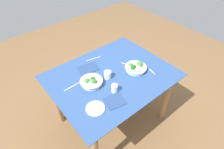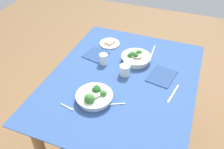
# 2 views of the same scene
# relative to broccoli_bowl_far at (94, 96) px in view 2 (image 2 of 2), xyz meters

# --- Properties ---
(ground_plane) EXTENTS (6.00, 6.00, 0.00)m
(ground_plane) POSITION_rel_broccoli_bowl_far_xyz_m (0.26, -0.10, -0.80)
(ground_plane) COLOR brown
(dining_table) EXTENTS (1.28, 1.02, 0.76)m
(dining_table) POSITION_rel_broccoli_bowl_far_xyz_m (0.26, -0.10, -0.15)
(dining_table) COLOR #2D4C84
(dining_table) RESTS_ON ground_plane
(broccoli_bowl_far) EXTENTS (0.24, 0.24, 0.09)m
(broccoli_bowl_far) POSITION_rel_broccoli_bowl_far_xyz_m (0.00, 0.00, 0.00)
(broccoli_bowl_far) COLOR white
(broccoli_bowl_far) RESTS_ON dining_table
(broccoli_bowl_near) EXTENTS (0.23, 0.23, 0.08)m
(broccoli_bowl_near) POSITION_rel_broccoli_bowl_far_xyz_m (0.50, -0.12, -0.00)
(broccoli_bowl_near) COLOR silver
(broccoli_bowl_near) RESTS_ON dining_table
(bread_side_plate) EXTENTS (0.17, 0.17, 0.03)m
(bread_side_plate) POSITION_rel_broccoli_bowl_far_xyz_m (0.65, 0.16, -0.02)
(bread_side_plate) COLOR silver
(bread_side_plate) RESTS_ON dining_table
(water_glass_center) EXTENTS (0.08, 0.08, 0.08)m
(water_glass_center) POSITION_rel_broccoli_bowl_far_xyz_m (0.31, -0.09, 0.01)
(water_glass_center) COLOR silver
(water_glass_center) RESTS_ON dining_table
(water_glass_side) EXTENTS (0.06, 0.06, 0.08)m
(water_glass_side) POSITION_rel_broccoli_bowl_far_xyz_m (0.39, 0.10, 0.01)
(water_glass_side) COLOR silver
(water_glass_side) RESTS_ON dining_table
(fork_by_far_bowl) EXTENTS (0.03, 0.10, 0.00)m
(fork_by_far_bowl) POSITION_rel_broccoli_bowl_far_xyz_m (-0.12, 0.13, -0.03)
(fork_by_far_bowl) COLOR #B7B7BC
(fork_by_far_bowl) RESTS_ON dining_table
(fork_by_near_bowl) EXTENTS (0.06, 0.10, 0.00)m
(fork_by_near_bowl) POSITION_rel_broccoli_bowl_far_xyz_m (0.01, -0.14, -0.03)
(fork_by_near_bowl) COLOR #B7B7BC
(fork_by_near_bowl) RESTS_ON dining_table
(table_knife_left) EXTENTS (0.20, 0.02, 0.00)m
(table_knife_left) POSITION_rel_broccoli_bowl_far_xyz_m (0.67, -0.22, -0.03)
(table_knife_left) COLOR #B7B7BC
(table_knife_left) RESTS_ON dining_table
(table_knife_right) EXTENTS (0.19, 0.05, 0.00)m
(table_knife_right) POSITION_rel_broccoli_bowl_far_xyz_m (0.24, -0.46, -0.03)
(table_knife_right) COLOR #B7B7BC
(table_knife_right) RESTS_ON dining_table
(napkin_folded_upper) EXTENTS (0.24, 0.20, 0.01)m
(napkin_folded_upper) POSITION_rel_broccoli_bowl_far_xyz_m (0.39, -0.35, -0.03)
(napkin_folded_upper) COLOR navy
(napkin_folded_upper) RESTS_ON dining_table
(napkin_folded_lower) EXTENTS (0.20, 0.19, 0.01)m
(napkin_folded_lower) POSITION_rel_broccoli_bowl_far_xyz_m (0.46, 0.20, -0.03)
(napkin_folded_lower) COLOR navy
(napkin_folded_lower) RESTS_ON dining_table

